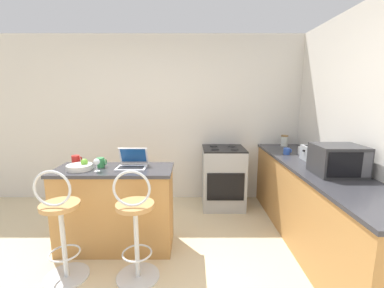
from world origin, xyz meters
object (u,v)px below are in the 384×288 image
at_px(wine_glass_tall, 98,162).
at_px(mug_blue, 288,151).
at_px(laptop, 133,162).
at_px(fruit_bowl, 82,166).
at_px(toaster, 313,154).
at_px(storage_jar, 286,141).
at_px(mug_green, 102,162).
at_px(bar_stool_near, 62,228).
at_px(mug_white, 303,151).
at_px(microwave, 339,160).
at_px(mug_red, 77,160).
at_px(bar_stool_far, 137,228).
at_px(stove_range, 224,177).

distance_m(wine_glass_tall, mug_blue, 2.37).
height_order(laptop, fruit_bowl, laptop).
relative_size(laptop, toaster, 1.16).
bearing_deg(storage_jar, mug_green, -153.53).
height_order(bar_stool_near, storage_jar, storage_jar).
bearing_deg(storage_jar, mug_white, -87.10).
height_order(microwave, storage_jar, microwave).
bearing_deg(mug_blue, mug_red, -168.63).
bearing_deg(wine_glass_tall, bar_stool_near, -115.99).
xyz_separation_m(bar_stool_far, microwave, (1.93, 0.31, 0.55)).
bearing_deg(mug_green, storage_jar, 26.47).
relative_size(mug_green, fruit_bowl, 0.40).
distance_m(bar_stool_far, mug_blue, 2.18).
height_order(bar_stool_far, toaster, toaster).
bearing_deg(mug_blue, toaster, -64.30).
height_order(bar_stool_far, laptop, laptop).
height_order(bar_stool_near, mug_white, bar_stool_near).
relative_size(stove_range, wine_glass_tall, 6.82).
bearing_deg(wine_glass_tall, mug_white, 18.07).
relative_size(mug_white, storage_jar, 0.62).
bearing_deg(microwave, laptop, 172.45).
xyz_separation_m(bar_stool_far, mug_blue, (1.77, 1.21, 0.44)).
height_order(mug_green, mug_white, mug_green).
height_order(stove_range, fruit_bowl, fruit_bowl).
height_order(mug_green, storage_jar, storage_jar).
bearing_deg(mug_white, bar_stool_far, -148.45).
bearing_deg(bar_stool_far, mug_red, 139.31).
bearing_deg(mug_green, bar_stool_far, -50.04).
bearing_deg(stove_range, mug_green, -144.16).
relative_size(stove_range, storage_jar, 5.44).
relative_size(microwave, storage_jar, 2.60).
distance_m(bar_stool_near, laptop, 0.91).
relative_size(microwave, mug_white, 4.19).
relative_size(wine_glass_tall, storage_jar, 0.80).
xyz_separation_m(bar_stool_far, stove_range, (0.98, 1.63, -0.06)).
distance_m(toaster, wine_glass_tall, 2.44).
distance_m(bar_stool_far, microwave, 2.03).
bearing_deg(bar_stool_far, mug_blue, 34.36).
height_order(mug_white, storage_jar, storage_jar).
bearing_deg(mug_red, mug_white, 10.54).
relative_size(storage_jar, mug_blue, 1.70).
bearing_deg(wine_glass_tall, fruit_bowl, 161.20).
bearing_deg(storage_jar, bar_stool_near, -145.64).
bearing_deg(mug_red, laptop, -9.03).
bearing_deg(bar_stool_far, storage_jar, 42.60).
distance_m(laptop, fruit_bowl, 0.53).
height_order(laptop, microwave, microwave).
distance_m(toaster, fruit_bowl, 2.62).
bearing_deg(fruit_bowl, bar_stool_near, -90.29).
bearing_deg(stove_range, fruit_bowl, -145.00).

